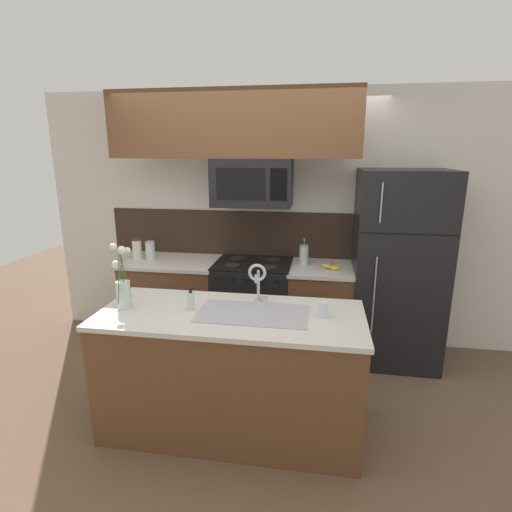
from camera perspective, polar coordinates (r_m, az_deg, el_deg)
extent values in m
plane|color=brown|center=(3.56, -2.98, -19.43)|extent=(10.00, 10.00, 0.00)
cube|color=silver|center=(4.23, 4.47, 5.19)|extent=(5.20, 0.10, 2.60)
cube|color=#332319|center=(4.23, 0.31, 3.19)|extent=(3.24, 0.01, 0.48)
cube|color=brown|center=(4.35, -11.60, -6.60)|extent=(0.94, 0.62, 0.88)
cube|color=beige|center=(4.21, -11.92, -0.82)|extent=(0.97, 0.65, 0.03)
cube|color=brown|center=(4.08, 9.10, -7.92)|extent=(0.60, 0.62, 0.88)
cube|color=beige|center=(3.93, 9.37, -1.79)|extent=(0.63, 0.65, 0.03)
cube|color=black|center=(4.13, -0.41, -7.21)|extent=(0.76, 0.62, 0.91)
cube|color=black|center=(3.98, -0.42, -1.04)|extent=(0.76, 0.62, 0.01)
cylinder|color=black|center=(3.88, -3.42, -1.32)|extent=(0.15, 0.15, 0.01)
cylinder|color=black|center=(3.82, 1.93, -1.57)|extent=(0.15, 0.15, 0.01)
cylinder|color=black|center=(4.14, -2.60, -0.29)|extent=(0.15, 0.15, 0.01)
cylinder|color=black|center=(4.08, 2.42, -0.50)|extent=(0.15, 0.15, 0.01)
cylinder|color=black|center=(3.75, -5.39, -3.15)|extent=(0.03, 0.02, 0.03)
cylinder|color=black|center=(3.72, -3.35, -3.27)|extent=(0.03, 0.02, 0.03)
cylinder|color=black|center=(3.69, -1.27, -3.38)|extent=(0.03, 0.02, 0.03)
cylinder|color=black|center=(3.67, 0.83, -3.48)|extent=(0.03, 0.02, 0.03)
cylinder|color=black|center=(3.65, 2.96, -3.59)|extent=(0.03, 0.02, 0.03)
cube|color=black|center=(3.82, -0.50, 10.46)|extent=(0.74, 0.40, 0.44)
cube|color=black|center=(3.64, -2.22, 10.23)|extent=(0.45, 0.00, 0.28)
cube|color=black|center=(3.58, 3.24, 10.15)|extent=(0.15, 0.00, 0.28)
cube|color=brown|center=(3.82, -3.29, 18.27)|extent=(2.30, 0.34, 0.60)
cube|color=black|center=(4.01, 19.49, -1.69)|extent=(0.81, 0.72, 1.84)
cube|color=black|center=(3.57, 21.01, 2.93)|extent=(0.78, 0.00, 0.01)
cylinder|color=#99999E|center=(3.48, 17.49, 7.25)|extent=(0.01, 0.01, 0.33)
cylinder|color=#99999E|center=(3.66, 16.52, -5.42)|extent=(0.01, 0.01, 0.70)
cylinder|color=silver|center=(4.32, -16.63, 0.88)|extent=(0.09, 0.09, 0.20)
cylinder|color=#4C331E|center=(4.30, -16.73, 2.30)|extent=(0.09, 0.09, 0.02)
cylinder|color=silver|center=(4.30, -14.86, 0.72)|extent=(0.10, 0.10, 0.17)
cylinder|color=#B2B2B7|center=(4.28, -14.94, 1.91)|extent=(0.10, 0.10, 0.02)
ellipsoid|color=yellow|center=(3.86, 10.64, -1.56)|extent=(0.16, 0.13, 0.05)
ellipsoid|color=yellow|center=(3.87, 10.71, -1.50)|extent=(0.17, 0.10, 0.05)
ellipsoid|color=yellow|center=(3.86, 10.80, -1.57)|extent=(0.18, 0.05, 0.06)
ellipsoid|color=yellow|center=(3.87, 10.89, -1.51)|extent=(0.18, 0.06, 0.05)
ellipsoid|color=yellow|center=(3.86, 10.96, -1.58)|extent=(0.17, 0.10, 0.06)
ellipsoid|color=yellow|center=(3.87, 11.06, -1.51)|extent=(0.15, 0.14, 0.06)
cylinder|color=brown|center=(3.86, 10.86, -1.12)|extent=(0.02, 0.02, 0.03)
cylinder|color=silver|center=(3.96, 6.85, 0.05)|extent=(0.09, 0.09, 0.18)
cylinder|color=#A3A3AA|center=(3.94, 6.90, 1.46)|extent=(0.08, 0.08, 0.02)
cylinder|color=#A3A3AA|center=(3.93, 6.91, 1.95)|extent=(0.01, 0.01, 0.05)
sphere|color=#A3A3AA|center=(3.93, 6.93, 2.42)|extent=(0.02, 0.02, 0.02)
cube|color=brown|center=(3.03, -3.48, -16.34)|extent=(1.82, 0.76, 0.88)
cube|color=beige|center=(2.82, -3.63, -8.39)|extent=(1.85, 0.79, 0.03)
cube|color=#ADAFB5|center=(2.78, -0.47, -8.20)|extent=(0.76, 0.42, 0.01)
cube|color=#ADAFB5|center=(2.85, -3.99, -9.43)|extent=(0.30, 0.32, 0.15)
cube|color=#ADAFB5|center=(2.79, 3.12, -9.91)|extent=(0.30, 0.32, 0.15)
cylinder|color=#B7BABF|center=(3.01, 0.33, -6.28)|extent=(0.04, 0.04, 0.02)
cylinder|color=#B7BABF|center=(2.96, 0.34, -4.12)|extent=(0.02, 0.02, 0.22)
torus|color=#B7BABF|center=(2.88, 0.17, -2.39)|extent=(0.13, 0.02, 0.13)
cylinder|color=#B7BABF|center=(2.84, -0.01, -3.30)|extent=(0.02, 0.02, 0.06)
cube|color=#B7BABF|center=(2.99, 1.00, -5.87)|extent=(0.07, 0.01, 0.01)
cylinder|color=beige|center=(2.86, -9.28, -6.42)|extent=(0.05, 0.05, 0.13)
cylinder|color=black|center=(2.83, -9.35, -4.97)|extent=(0.02, 0.02, 0.02)
cube|color=black|center=(2.82, -9.05, -4.65)|extent=(0.03, 0.01, 0.01)
cylinder|color=silver|center=(2.76, 9.46, -7.51)|extent=(0.07, 0.07, 0.11)
cylinder|color=silver|center=(3.00, -18.38, -5.29)|extent=(0.10, 0.10, 0.20)
cylinder|color=silver|center=(3.02, -18.28, -6.44)|extent=(0.09, 0.09, 0.06)
cylinder|color=#386B2D|center=(2.91, -19.01, -2.50)|extent=(0.01, 0.09, 0.40)
sphere|color=white|center=(2.82, -19.75, 1.26)|extent=(0.05, 0.05, 0.05)
cylinder|color=#386B2D|center=(2.94, -18.47, -2.68)|extent=(0.03, 0.02, 0.37)
sphere|color=white|center=(2.88, -18.63, 0.80)|extent=(0.06, 0.06, 0.06)
cylinder|color=#386B2D|center=(2.98, -18.11, -2.64)|extent=(0.03, 0.08, 0.34)
sphere|color=white|center=(2.96, -17.89, 0.78)|extent=(0.04, 0.04, 0.04)
cylinder|color=#386B2D|center=(2.99, -18.88, -3.59)|extent=(0.05, 0.02, 0.26)
sphere|color=white|center=(2.97, -19.44, -1.13)|extent=(0.05, 0.05, 0.05)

